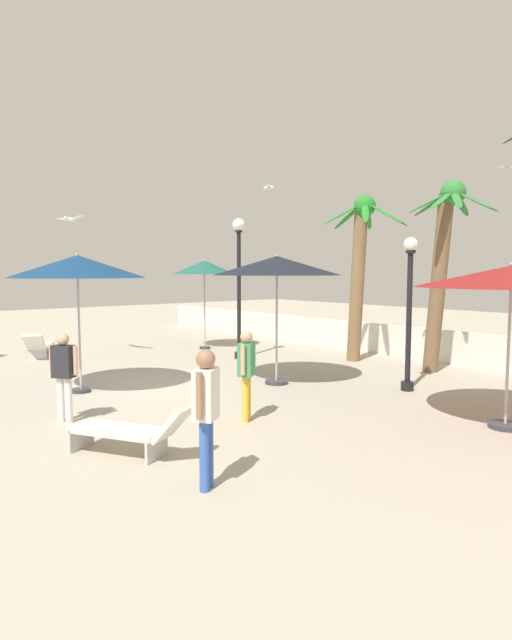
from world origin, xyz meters
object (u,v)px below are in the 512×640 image
object	(u,v)px
patio_umbrella_3	(204,268)
lamp_post_2	(409,304)
palm_tree_1	(360,260)
lounge_chair_0	(39,345)
patio_umbrella_0	(277,266)
lounge_chair_2	(132,430)
guest_1	(64,369)
guest_2	(246,367)
seagull_0	(70,219)
patio_umbrella_2	(511,277)
seagull_1	(269,187)
patio_umbrella_1	(77,267)
palm_tree_0	(443,255)
lamp_post_1	(239,271)
guest_0	(206,405)

from	to	relation	value
patio_umbrella_3	lamp_post_2	xyz separation A→B (m)	(8.24, -0.08, -0.83)
palm_tree_1	lounge_chair_0	bearing A→B (deg)	-132.95
patio_umbrella_0	palm_tree_1	xyz separation A→B (m)	(-0.86, 3.96, 0.22)
lounge_chair_2	guest_1	bearing A→B (deg)	-176.64
lamp_post_2	guest_1	xyz separation A→B (m)	(-2.28, -6.83, -0.98)
guest_2	seagull_0	world-z (taller)	seagull_0
patio_umbrella_2	seagull_1	xyz separation A→B (m)	(-10.77, 3.89, 3.11)
lamp_post_2	guest_1	bearing A→B (deg)	-108.47
patio_umbrella_1	lounge_chair_0	distance (m)	5.97
patio_umbrella_0	seagull_0	size ratio (longest dim) A/B	2.35
patio_umbrella_1	palm_tree_0	size ratio (longest dim) A/B	0.62
patio_umbrella_3	lounge_chair_2	bearing A→B (deg)	-39.18
patio_umbrella_0	guest_1	xyz separation A→B (m)	(0.10, -5.03, -1.81)
palm_tree_1	lamp_post_2	size ratio (longest dim) A/B	1.42
lamp_post_2	seagull_0	bearing A→B (deg)	-154.86
palm_tree_0	seagull_1	distance (m)	7.75
patio_umbrella_0	palm_tree_1	size ratio (longest dim) A/B	0.63
patio_umbrella_0	lamp_post_1	bearing A→B (deg)	156.02
patio_umbrella_2	lamp_post_2	size ratio (longest dim) A/B	0.93
patio_umbrella_2	palm_tree_0	world-z (taller)	palm_tree_0
lounge_chair_0	guest_0	xyz separation A→B (m)	(11.56, -1.60, 0.66)
patio_umbrella_3	lamp_post_2	size ratio (longest dim) A/B	0.90
lounge_chair_2	guest_1	xyz separation A→B (m)	(-2.35, -0.14, 0.57)
patio_umbrella_2	lounge_chair_2	world-z (taller)	patio_umbrella_2
seagull_0	seagull_1	bearing A→B (deg)	82.33
lamp_post_2	seagull_0	world-z (taller)	seagull_0
lounge_chair_2	guest_2	size ratio (longest dim) A/B	1.18
patio_umbrella_1	guest_1	world-z (taller)	patio_umbrella_1
patio_umbrella_2	guest_2	bearing A→B (deg)	-134.70
palm_tree_1	seagull_1	xyz separation A→B (m)	(-4.75, 0.56, 2.68)
lounge_chair_0	guest_0	distance (m)	11.69
palm_tree_1	guest_1	bearing A→B (deg)	-83.89
guest_2	seagull_1	xyz separation A→B (m)	(-7.67, 7.02, 4.68)
patio_umbrella_3	lamp_post_1	bearing A→B (deg)	-7.71
lamp_post_2	guest_2	bearing A→B (deg)	-94.25
patio_umbrella_1	seagull_1	bearing A→B (deg)	112.97
patio_umbrella_2	guest_0	world-z (taller)	patio_umbrella_2
lounge_chair_2	lamp_post_2	bearing A→B (deg)	90.60
guest_0	patio_umbrella_2	bearing A→B (deg)	78.84
patio_umbrella_2	guest_0	size ratio (longest dim) A/B	1.82
patio_umbrella_1	patio_umbrella_3	world-z (taller)	patio_umbrella_3
guest_0	lamp_post_2	bearing A→B (deg)	104.84
seagull_0	lounge_chair_2	bearing A→B (deg)	-15.55
patio_umbrella_0	guest_2	bearing A→B (deg)	-50.63
patio_umbrella_3	guest_2	distance (m)	9.23
lamp_post_1	lamp_post_2	bearing A→B (deg)	2.29
lounge_chair_0	guest_0	size ratio (longest dim) A/B	1.11
lounge_chair_2	guest_0	size ratio (longest dim) A/B	1.11
lounge_chair_2	palm_tree_1	bearing A→B (deg)	110.51
patio_umbrella_0	lounge_chair_2	bearing A→B (deg)	-63.43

